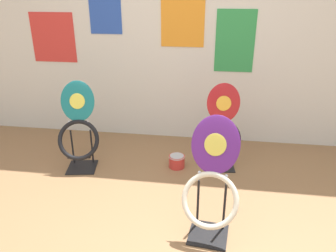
{
  "coord_description": "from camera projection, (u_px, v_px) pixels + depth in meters",
  "views": [
    {
      "loc": [
        0.31,
        -1.51,
        1.68
      ],
      "look_at": [
        -0.08,
        1.13,
        0.55
      ],
      "focal_mm": 35.0,
      "sensor_mm": 36.0,
      "label": 1
    }
  ],
  "objects": [
    {
      "name": "wall_back",
      "position": [
        189.0,
        26.0,
        3.52
      ],
      "size": [
        8.0,
        0.07,
        2.6
      ],
      "color": "silver",
      "rests_on": "ground_plane"
    },
    {
      "name": "toilet_seat_display_purple_note",
      "position": [
        212.0,
        185.0,
        2.29
      ],
      "size": [
        0.42,
        0.41,
        0.87
      ],
      "color": "black",
      "rests_on": "ground_plane"
    },
    {
      "name": "toilet_seat_display_teal_sax",
      "position": [
        79.0,
        130.0,
        3.18
      ],
      "size": [
        0.43,
        0.37,
        0.87
      ],
      "color": "black",
      "rests_on": "ground_plane"
    },
    {
      "name": "paint_can",
      "position": [
        177.0,
        161.0,
        3.31
      ],
      "size": [
        0.16,
        0.16,
        0.13
      ],
      "color": "red",
      "rests_on": "ground_plane"
    },
    {
      "name": "toilet_seat_display_crimson_swirl",
      "position": [
        222.0,
        130.0,
        3.2
      ],
      "size": [
        0.39,
        0.31,
        0.86
      ],
      "color": "black",
      "rests_on": "ground_plane"
    }
  ]
}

